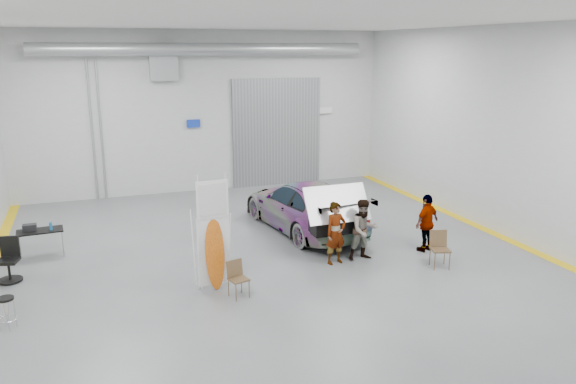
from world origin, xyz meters
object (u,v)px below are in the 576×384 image
object	(u,v)px
folding_chair_far	(439,256)
shop_stool	(7,313)
folding_chair_near	(239,286)
sedan_car	(304,206)
person_c	(427,223)
work_table	(37,230)
person_a	(336,233)
office_chair	(9,262)
surfboard_display	(213,243)
person_b	(364,230)

from	to	relation	value
folding_chair_far	shop_stool	distance (m)	9.82
folding_chair_near	sedan_car	bearing A→B (deg)	36.68
folding_chair_near	person_c	bearing A→B (deg)	-3.92
sedan_car	work_table	bearing A→B (deg)	-8.91
person_a	office_chair	world-z (taller)	person_a
person_c	folding_chair_near	bearing A→B (deg)	-11.14
work_table	person_c	bearing A→B (deg)	-17.41
folding_chair_near	folding_chair_far	distance (m)	5.18
person_a	shop_stool	world-z (taller)	person_a
office_chair	shop_stool	bearing A→B (deg)	-71.65
folding_chair_far	work_table	distance (m)	10.40
person_a	work_table	bearing A→B (deg)	144.13
folding_chair_near	folding_chair_far	world-z (taller)	folding_chair_far
person_c	work_table	distance (m)	10.31
sedan_car	office_chair	distance (m)	8.07
folding_chair_near	person_a	bearing A→B (deg)	6.04
surfboard_display	folding_chair_near	distance (m)	1.12
person_c	work_table	world-z (taller)	person_c
person_c	shop_stool	xyz separation A→B (m)	(-10.16, -0.99, -0.46)
person_a	office_chair	distance (m)	7.88
sedan_car	surfboard_display	distance (m)	4.85
person_a	shop_stool	size ratio (longest dim) A/B	2.46
sedan_car	folding_chair_far	bearing A→B (deg)	110.48
office_chair	person_a	bearing A→B (deg)	1.54
person_b	surfboard_display	distance (m)	4.08
sedan_car	person_c	distance (m)	3.74
folding_chair_near	folding_chair_far	bearing A→B (deg)	-15.65
person_a	folding_chair_near	size ratio (longest dim) A/B	1.99
folding_chair_near	shop_stool	size ratio (longest dim) A/B	1.23
sedan_car	office_chair	size ratio (longest dim) A/B	4.91
person_b	folding_chair_near	world-z (taller)	person_b
folding_chair_far	work_table	world-z (taller)	work_table
person_c	surfboard_display	world-z (taller)	surfboard_display
person_a	person_b	bearing A→B (deg)	-12.55
person_c	work_table	xyz separation A→B (m)	(-9.84, 3.09, -0.07)
folding_chair_far	work_table	bearing A→B (deg)	171.58
folding_chair_near	office_chair	world-z (taller)	office_chair
sedan_car	person_c	world-z (taller)	person_c
person_c	folding_chair_far	distance (m)	1.30
surfboard_display	work_table	world-z (taller)	surfboard_display
person_b	work_table	world-z (taller)	person_b
person_b	folding_chair_near	xyz separation A→B (m)	(-3.64, -1.11, -0.55)
surfboard_display	office_chair	xyz separation A→B (m)	(-4.46, 2.08, -0.63)
person_a	office_chair	xyz separation A→B (m)	(-7.71, 1.59, -0.35)
person_a	folding_chair_near	world-z (taller)	person_a
person_a	surfboard_display	xyz separation A→B (m)	(-3.25, -0.49, 0.28)
person_b	surfboard_display	xyz separation A→B (m)	(-4.05, -0.49, 0.28)
sedan_car	surfboard_display	bearing A→B (deg)	36.54
sedan_car	person_a	world-z (taller)	person_a
shop_stool	work_table	distance (m)	4.10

